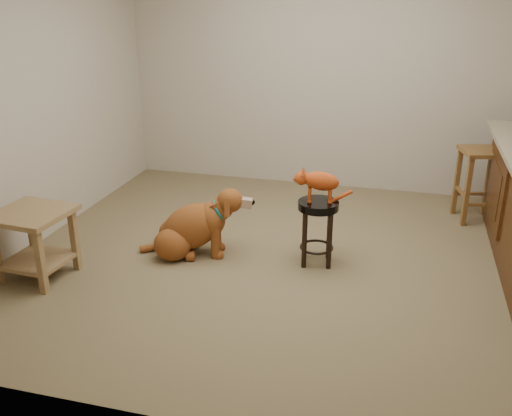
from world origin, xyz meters
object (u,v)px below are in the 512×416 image
(padded_stool, at_px, (318,220))
(side_table, at_px, (34,234))
(golden_retriever, at_px, (193,228))
(tabby_kitten, at_px, (318,182))
(wood_stool, at_px, (478,184))

(padded_stool, relative_size, side_table, 0.94)
(golden_retriever, xyz_separation_m, tabby_kitten, (1.03, 0.10, 0.47))
(side_table, xyz_separation_m, tabby_kitten, (2.05, 0.80, 0.34))
(tabby_kitten, bearing_deg, golden_retriever, 176.90)
(wood_stool, relative_size, side_table, 1.24)
(golden_retriever, relative_size, tabby_kitten, 2.10)
(golden_retriever, distance_m, tabby_kitten, 1.13)
(golden_retriever, bearing_deg, side_table, -159.09)
(golden_retriever, bearing_deg, padded_stool, -7.53)
(wood_stool, height_order, golden_retriever, wood_stool)
(padded_stool, xyz_separation_m, wood_stool, (1.34, 1.31, -0.02))
(wood_stool, relative_size, tabby_kitten, 1.51)
(tabby_kitten, bearing_deg, padded_stool, -5.72)
(padded_stool, distance_m, tabby_kitten, 0.32)
(golden_retriever, height_order, tabby_kitten, tabby_kitten)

